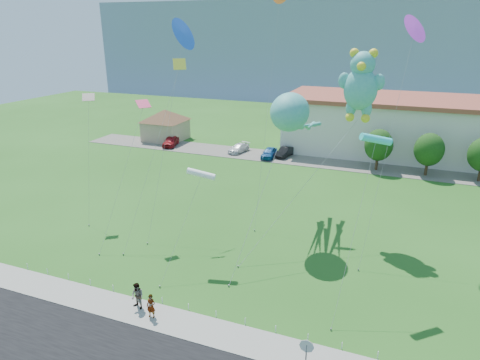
% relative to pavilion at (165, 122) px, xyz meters
% --- Properties ---
extents(ground, '(160.00, 160.00, 0.00)m').
position_rel_pavilion_xyz_m(ground, '(24.00, -38.00, -3.02)').
color(ground, '#205317').
rests_on(ground, ground).
extents(sidewalk, '(80.00, 2.50, 0.10)m').
position_rel_pavilion_xyz_m(sidewalk, '(24.00, -40.75, -2.97)').
color(sidewalk, gray).
rests_on(sidewalk, ground).
extents(parking_strip, '(70.00, 6.00, 0.06)m').
position_rel_pavilion_xyz_m(parking_strip, '(24.00, -3.00, -2.99)').
color(parking_strip, '#59544C').
rests_on(parking_strip, ground).
extents(hill_ridge, '(160.00, 50.00, 25.00)m').
position_rel_pavilion_xyz_m(hill_ridge, '(24.00, 82.00, 9.48)').
color(hill_ridge, gray).
rests_on(hill_ridge, ground).
extents(pavilion, '(9.20, 9.20, 5.00)m').
position_rel_pavilion_xyz_m(pavilion, '(0.00, 0.00, 0.00)').
color(pavilion, tan).
rests_on(pavilion, ground).
extents(stop_sign, '(0.80, 0.07, 2.50)m').
position_rel_pavilion_xyz_m(stop_sign, '(33.50, -42.21, -1.15)').
color(stop_sign, slate).
rests_on(stop_sign, ground).
extents(rope_fence, '(26.05, 0.05, 0.50)m').
position_rel_pavilion_xyz_m(rope_fence, '(24.00, -39.30, -2.77)').
color(rope_fence, white).
rests_on(rope_fence, ground).
extents(tree_near, '(3.60, 3.60, 5.47)m').
position_rel_pavilion_xyz_m(tree_near, '(34.00, -4.00, 0.36)').
color(tree_near, '#3F2B19').
rests_on(tree_near, ground).
extents(tree_mid, '(3.60, 3.60, 5.47)m').
position_rel_pavilion_xyz_m(tree_mid, '(40.00, -4.00, 0.36)').
color(tree_mid, '#3F2B19').
rests_on(tree_mid, ground).
extents(pedestrian_left, '(0.63, 0.45, 1.64)m').
position_rel_pavilion_xyz_m(pedestrian_left, '(23.20, -40.89, -2.11)').
color(pedestrian_left, gray).
rests_on(pedestrian_left, sidewalk).
extents(pedestrian_right, '(1.04, 0.90, 1.85)m').
position_rel_pavilion_xyz_m(pedestrian_right, '(21.86, -40.42, -2.00)').
color(pedestrian_right, gray).
rests_on(pedestrian_right, sidewalk).
extents(parked_car_red, '(2.84, 4.82, 1.54)m').
position_rel_pavilion_xyz_m(parked_car_red, '(2.82, -3.29, -2.19)').
color(parked_car_red, maroon).
rests_on(parked_car_red, parking_strip).
extents(parked_car_white, '(2.55, 4.47, 1.22)m').
position_rel_pavilion_xyz_m(parked_car_white, '(14.10, -2.74, -2.35)').
color(parked_car_white, silver).
rests_on(parked_car_white, parking_strip).
extents(parked_car_blue, '(1.79, 4.19, 1.41)m').
position_rel_pavilion_xyz_m(parked_car_blue, '(19.22, -3.82, -2.26)').
color(parked_car_blue, '#194F8E').
rests_on(parked_car_blue, parking_strip).
extents(parked_car_black, '(2.03, 4.24, 1.34)m').
position_rel_pavilion_xyz_m(parked_car_black, '(21.14, -2.38, -2.29)').
color(parked_car_black, black).
rests_on(parked_car_black, parking_strip).
extents(octopus_kite, '(3.19, 16.11, 12.66)m').
position_rel_pavilion_xyz_m(octopus_kite, '(27.86, -25.00, 7.43)').
color(octopus_kite, teal).
rests_on(octopus_kite, ground).
extents(teddy_bear_kite, '(8.86, 11.91, 16.04)m').
position_rel_pavilion_xyz_m(teddy_bear_kite, '(32.97, -22.48, 10.16)').
color(teddy_bear_kite, teal).
rests_on(teddy_bear_kite, ground).
extents(small_kite_cyan, '(1.37, 7.31, 11.22)m').
position_rel_pavilion_xyz_m(small_kite_cyan, '(35.18, -31.79, 7.66)').
color(small_kite_cyan, '#32E2E2').
rests_on(small_kite_cyan, ground).
extents(small_kite_blue, '(1.80, 8.95, 17.79)m').
position_rel_pavilion_xyz_m(small_kite_blue, '(17.28, -24.44, 13.66)').
color(small_kite_blue, blue).
rests_on(small_kite_blue, ground).
extents(small_kite_black, '(1.97, 4.15, 11.95)m').
position_rel_pavilion_xyz_m(small_kite_black, '(9.12, -28.31, 7.21)').
color(small_kite_black, black).
rests_on(small_kite_black, ground).
extents(small_kite_white, '(1.32, 6.29, 7.57)m').
position_rel_pavilion_xyz_m(small_kite_white, '(22.85, -32.65, 4.06)').
color(small_kite_white, white).
rests_on(small_kite_white, ground).
extents(small_kite_yellow, '(2.09, 9.03, 15.08)m').
position_rel_pavilion_xyz_m(small_kite_yellow, '(17.77, -27.55, 9.66)').
color(small_kite_yellow, gold).
rests_on(small_kite_yellow, ground).
extents(small_kite_pink, '(1.80, 6.99, 11.95)m').
position_rel_pavilion_xyz_m(small_kite_pink, '(15.71, -29.96, 7.15)').
color(small_kite_pink, '#F33668').
rests_on(small_kite_pink, ground).
extents(small_kite_purple, '(2.73, 8.93, 18.28)m').
position_rel_pavilion_xyz_m(small_kite_purple, '(36.59, -22.20, 14.13)').
color(small_kite_purple, purple).
rests_on(small_kite_purple, ground).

